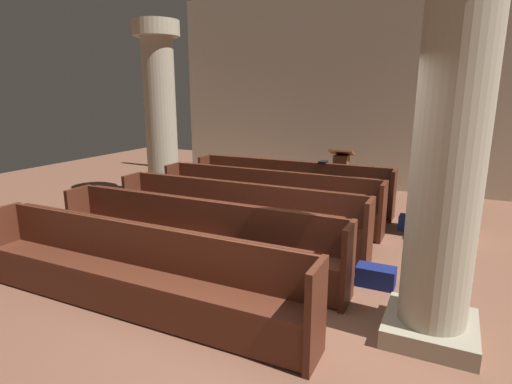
{
  "coord_description": "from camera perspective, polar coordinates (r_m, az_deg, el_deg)",
  "views": [
    {
      "loc": [
        1.64,
        -3.7,
        2.2
      ],
      "look_at": [
        -0.95,
        1.7,
        0.75
      ],
      "focal_mm": 29.08,
      "sensor_mm": 36.0,
      "label": 1
    }
  ],
  "objects": [
    {
      "name": "ground_plane",
      "position": [
        4.6,
        1.55,
        -14.95
      ],
      "size": [
        19.2,
        19.2,
        0.0
      ],
      "primitive_type": "plane",
      "color": "brown"
    },
    {
      "name": "pillar_far_side",
      "position": [
        8.85,
        -13.04,
        11.02
      ],
      "size": [
        0.92,
        0.92,
        3.56
      ],
      "color": "#9F967E",
      "rests_on": "ground"
    },
    {
      "name": "pew_row_0",
      "position": [
        8.04,
        4.71,
        1.19
      ],
      "size": [
        3.9,
        0.46,
        0.89
      ],
      "color": "#562819",
      "rests_on": "ground"
    },
    {
      "name": "kneeler_box_navy",
      "position": [
        5.1,
        16.14,
        -11.08
      ],
      "size": [
        0.44,
        0.24,
        0.23
      ],
      "primitive_type": "cube",
      "color": "navy",
      "rests_on": "ground"
    },
    {
      "name": "pillar_aisle_side",
      "position": [
        6.82,
        25.68,
        9.36
      ],
      "size": [
        0.92,
        0.92,
        3.56
      ],
      "color": "#9F967E",
      "rests_on": "ground"
    },
    {
      "name": "pew_row_1",
      "position": [
        7.05,
        1.52,
        -0.54
      ],
      "size": [
        3.9,
        0.46,
        0.89
      ],
      "color": "#562819",
      "rests_on": "ground"
    },
    {
      "name": "pew_row_2",
      "position": [
        6.1,
        -2.7,
        -2.82
      ],
      "size": [
        3.9,
        0.47,
        0.89
      ],
      "color": "#562819",
      "rests_on": "ground"
    },
    {
      "name": "kneeler_box_blue",
      "position": [
        7.21,
        20.36,
        -4.02
      ],
      "size": [
        0.33,
        0.26,
        0.24
      ],
      "primitive_type": "cube",
      "color": "navy",
      "rests_on": "ground"
    },
    {
      "name": "pew_row_4",
      "position": [
        4.41,
        -16.52,
        -10.01
      ],
      "size": [
        3.9,
        0.46,
        0.89
      ],
      "color": "#562819",
      "rests_on": "ground"
    },
    {
      "name": "pillar_aisle_rear",
      "position": [
        3.78,
        25.26,
        7.0
      ],
      "size": [
        0.86,
        0.86,
        3.56
      ],
      "color": "#9F967E",
      "rests_on": "ground"
    },
    {
      "name": "lectern",
      "position": [
        8.66,
        11.54,
        1.7
      ],
      "size": [
        0.48,
        0.45,
        1.08
      ],
      "color": "brown",
      "rests_on": "ground"
    },
    {
      "name": "hymn_book",
      "position": [
        7.95,
        9.23,
        4.1
      ],
      "size": [
        0.15,
        0.2,
        0.04
      ],
      "primitive_type": "cube",
      "color": "black",
      "rests_on": "pew_row_0"
    },
    {
      "name": "back_wall",
      "position": [
        9.91,
        16.54,
        13.37
      ],
      "size": [
        10.0,
        0.16,
        4.5
      ],
      "primitive_type": "cube",
      "color": "beige",
      "rests_on": "ground"
    },
    {
      "name": "pew_row_3",
      "position": [
        5.21,
        -8.45,
        -5.88
      ],
      "size": [
        3.9,
        0.46,
        0.89
      ],
      "color": "#562819",
      "rests_on": "ground"
    }
  ]
}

